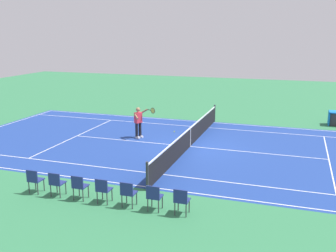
{
  "coord_description": "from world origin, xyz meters",
  "views": [
    {
      "loc": [
        -4.81,
        17.88,
        5.52
      ],
      "look_at": [
        1.23,
        -0.22,
        0.9
      ],
      "focal_mm": 41.59,
      "sensor_mm": 36.0,
      "label": 1
    }
  ],
  "objects_px": {
    "spectator_chair_0": "(181,200)",
    "spectator_chair_1": "(154,196)",
    "tennis_player_near": "(139,121)",
    "spectator_chair_6": "(34,179)",
    "spectator_chair_4": "(79,185)",
    "spectator_chair_2": "(128,192)",
    "spectator_chair_3": "(103,189)",
    "spectator_chair_5": "(56,182)",
    "tennis_ball": "(174,132)",
    "tennis_net": "(190,137)"
  },
  "relations": [
    {
      "from": "spectator_chair_0",
      "to": "spectator_chair_1",
      "type": "xyz_separation_m",
      "value": [
        0.89,
        0.0,
        0.0
      ]
    },
    {
      "from": "tennis_player_near",
      "to": "spectator_chair_6",
      "type": "distance_m",
      "value": 8.03
    },
    {
      "from": "spectator_chair_4",
      "to": "spectator_chair_6",
      "type": "xyz_separation_m",
      "value": [
        1.79,
        0.0,
        0.0
      ]
    },
    {
      "from": "spectator_chair_0",
      "to": "spectator_chair_2",
      "type": "height_order",
      "value": "same"
    },
    {
      "from": "spectator_chair_3",
      "to": "spectator_chair_6",
      "type": "xyz_separation_m",
      "value": [
        2.68,
        0.0,
        0.0
      ]
    },
    {
      "from": "spectator_chair_0",
      "to": "spectator_chair_5",
      "type": "height_order",
      "value": "same"
    },
    {
      "from": "tennis_ball",
      "to": "spectator_chair_6",
      "type": "relative_size",
      "value": 0.08
    },
    {
      "from": "spectator_chair_4",
      "to": "tennis_ball",
      "type": "bearing_deg",
      "value": -91.6
    },
    {
      "from": "spectator_chair_0",
      "to": "spectator_chair_3",
      "type": "bearing_deg",
      "value": 0.0
    },
    {
      "from": "spectator_chair_0",
      "to": "spectator_chair_5",
      "type": "xyz_separation_m",
      "value": [
        4.46,
        0.0,
        0.0
      ]
    },
    {
      "from": "spectator_chair_5",
      "to": "spectator_chair_4",
      "type": "bearing_deg",
      "value": 180.0
    },
    {
      "from": "tennis_net",
      "to": "spectator_chair_2",
      "type": "relative_size",
      "value": 13.3
    },
    {
      "from": "spectator_chair_1",
      "to": "spectator_chair_2",
      "type": "relative_size",
      "value": 1.0
    },
    {
      "from": "tennis_net",
      "to": "spectator_chair_3",
      "type": "distance_m",
      "value": 7.33
    },
    {
      "from": "spectator_chair_0",
      "to": "spectator_chair_5",
      "type": "bearing_deg",
      "value": 0.0
    },
    {
      "from": "tennis_ball",
      "to": "spectator_chair_4",
      "type": "xyz_separation_m",
      "value": [
        0.27,
        9.73,
        0.49
      ]
    },
    {
      "from": "tennis_net",
      "to": "spectator_chair_0",
      "type": "relative_size",
      "value": 13.3
    },
    {
      "from": "spectator_chair_3",
      "to": "spectator_chair_4",
      "type": "height_order",
      "value": "same"
    },
    {
      "from": "spectator_chair_1",
      "to": "spectator_chair_6",
      "type": "distance_m",
      "value": 4.46
    },
    {
      "from": "spectator_chair_1",
      "to": "spectator_chair_4",
      "type": "distance_m",
      "value": 2.68
    },
    {
      "from": "spectator_chair_1",
      "to": "spectator_chair_5",
      "type": "distance_m",
      "value": 3.57
    },
    {
      "from": "tennis_ball",
      "to": "spectator_chair_5",
      "type": "relative_size",
      "value": 0.08
    },
    {
      "from": "spectator_chair_2",
      "to": "spectator_chair_5",
      "type": "distance_m",
      "value": 2.68
    },
    {
      "from": "spectator_chair_4",
      "to": "spectator_chair_3",
      "type": "bearing_deg",
      "value": 180.0
    },
    {
      "from": "spectator_chair_1",
      "to": "spectator_chair_4",
      "type": "height_order",
      "value": "same"
    },
    {
      "from": "tennis_player_near",
      "to": "tennis_ball",
      "type": "distance_m",
      "value": 2.42
    },
    {
      "from": "spectator_chair_2",
      "to": "spectator_chair_4",
      "type": "relative_size",
      "value": 1.0
    },
    {
      "from": "tennis_ball",
      "to": "spectator_chair_6",
      "type": "height_order",
      "value": "spectator_chair_6"
    },
    {
      "from": "spectator_chair_0",
      "to": "spectator_chair_2",
      "type": "distance_m",
      "value": 1.79
    },
    {
      "from": "tennis_ball",
      "to": "spectator_chair_2",
      "type": "distance_m",
      "value": 9.86
    },
    {
      "from": "spectator_chair_3",
      "to": "tennis_player_near",
      "type": "bearing_deg",
      "value": -75.54
    },
    {
      "from": "spectator_chair_0",
      "to": "spectator_chair_5",
      "type": "distance_m",
      "value": 4.46
    },
    {
      "from": "tennis_net",
      "to": "tennis_ball",
      "type": "xyz_separation_m",
      "value": [
        1.6,
        -2.47,
        -0.46
      ]
    },
    {
      "from": "spectator_chair_3",
      "to": "spectator_chair_6",
      "type": "height_order",
      "value": "same"
    },
    {
      "from": "spectator_chair_2",
      "to": "spectator_chair_0",
      "type": "bearing_deg",
      "value": 180.0
    },
    {
      "from": "tennis_net",
      "to": "tennis_ball",
      "type": "height_order",
      "value": "tennis_net"
    },
    {
      "from": "tennis_net",
      "to": "spectator_chair_6",
      "type": "relative_size",
      "value": 13.3
    },
    {
      "from": "tennis_ball",
      "to": "spectator_chair_3",
      "type": "bearing_deg",
      "value": 93.65
    },
    {
      "from": "tennis_net",
      "to": "tennis_player_near",
      "type": "relative_size",
      "value": 6.89
    },
    {
      "from": "tennis_ball",
      "to": "spectator_chair_5",
      "type": "xyz_separation_m",
      "value": [
        1.16,
        9.73,
        0.49
      ]
    },
    {
      "from": "tennis_net",
      "to": "spectator_chair_3",
      "type": "relative_size",
      "value": 13.3
    },
    {
      "from": "tennis_net",
      "to": "spectator_chair_5",
      "type": "relative_size",
      "value": 13.3
    },
    {
      "from": "tennis_player_near",
      "to": "spectator_chair_4",
      "type": "distance_m",
      "value": 8.09
    },
    {
      "from": "tennis_ball",
      "to": "spectator_chair_6",
      "type": "bearing_deg",
      "value": 78.06
    },
    {
      "from": "spectator_chair_1",
      "to": "spectator_chair_0",
      "type": "bearing_deg",
      "value": 180.0
    },
    {
      "from": "spectator_chair_6",
      "to": "spectator_chair_5",
      "type": "bearing_deg",
      "value": 180.0
    },
    {
      "from": "spectator_chair_3",
      "to": "spectator_chair_5",
      "type": "xyz_separation_m",
      "value": [
        1.79,
        0.0,
        0.0
      ]
    },
    {
      "from": "spectator_chair_5",
      "to": "tennis_net",
      "type": "bearing_deg",
      "value": -110.85
    },
    {
      "from": "spectator_chair_2",
      "to": "spectator_chair_6",
      "type": "xyz_separation_m",
      "value": [
        3.57,
        0.0,
        0.0
      ]
    },
    {
      "from": "tennis_net",
      "to": "spectator_chair_6",
      "type": "xyz_separation_m",
      "value": [
        3.66,
        7.26,
        0.03
      ]
    }
  ]
}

